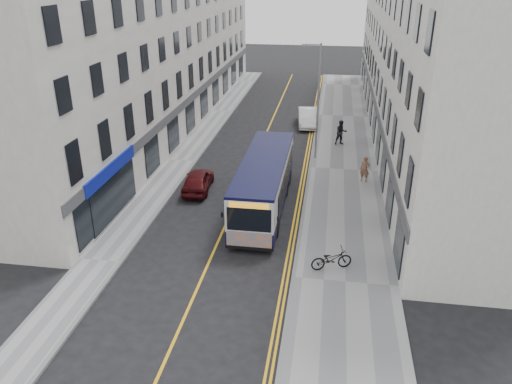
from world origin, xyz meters
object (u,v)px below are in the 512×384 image
(pedestrian_far, at_px, (341,133))
(car_white, at_px, (308,117))
(streetlamp, at_px, (317,98))
(pedestrian_near, at_px, (365,169))
(city_bus, at_px, (264,182))
(bicycle, at_px, (331,259))
(car_maroon, at_px, (198,180))

(pedestrian_far, relative_size, car_white, 0.43)
(streetlamp, xyz_separation_m, pedestrian_far, (1.85, 3.12, -3.33))
(pedestrian_near, distance_m, car_white, 12.68)
(city_bus, bearing_deg, car_white, 84.96)
(bicycle, height_order, pedestrian_far, pedestrian_far)
(car_maroon, bearing_deg, pedestrian_far, -135.74)
(pedestrian_far, height_order, car_maroon, pedestrian_far)
(streetlamp, distance_m, car_maroon, 10.14)
(car_maroon, bearing_deg, car_white, -115.74)
(bicycle, relative_size, car_maroon, 0.50)
(city_bus, xyz_separation_m, bicycle, (3.86, -5.84, -1.00))
(bicycle, bearing_deg, streetlamp, -14.69)
(pedestrian_far, bearing_deg, streetlamp, -140.13)
(pedestrian_near, relative_size, car_maroon, 0.43)
(bicycle, relative_size, pedestrian_near, 1.16)
(streetlamp, xyz_separation_m, car_maroon, (-6.76, -6.57, -3.73))
(pedestrian_far, xyz_separation_m, car_white, (-2.82, 4.92, -0.33))
(streetlamp, height_order, bicycle, streetlamp)
(streetlamp, bearing_deg, bicycle, -84.27)
(pedestrian_near, xyz_separation_m, pedestrian_far, (-1.47, 7.01, 0.12))
(pedestrian_near, height_order, car_white, pedestrian_near)
(pedestrian_near, relative_size, pedestrian_far, 0.87)
(pedestrian_near, xyz_separation_m, car_maroon, (-10.08, -2.67, -0.28))
(streetlamp, distance_m, car_white, 8.89)
(pedestrian_far, bearing_deg, car_white, 100.34)
(car_white, relative_size, car_maroon, 1.15)
(streetlamp, xyz_separation_m, bicycle, (1.44, -14.30, -3.76))
(city_bus, relative_size, pedestrian_near, 6.25)
(streetlamp, bearing_deg, pedestrian_near, -49.53)
(car_maroon, bearing_deg, city_bus, 152.31)
(streetlamp, bearing_deg, pedestrian_far, 59.35)
(pedestrian_far, bearing_deg, city_bus, -129.74)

